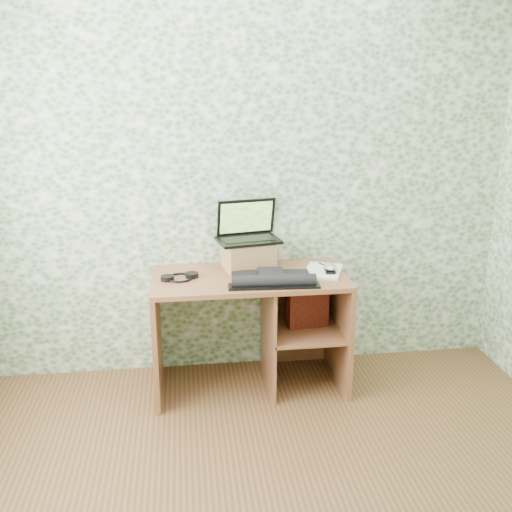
{
  "coord_description": "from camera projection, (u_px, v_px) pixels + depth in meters",
  "views": [
    {
      "loc": [
        -0.4,
        -1.88,
        1.9
      ],
      "look_at": [
        0.03,
        1.39,
        0.89
      ],
      "focal_mm": 40.0,
      "sensor_mm": 36.0,
      "label": 1
    }
  ],
  "objects": [
    {
      "name": "laptop",
      "position": [
        247.0,
        231.0,
        3.64
      ],
      "size": [
        0.42,
        0.34,
        0.26
      ],
      "rotation": [
        0.0,
        0.0,
        0.19
      ],
      "color": "black",
      "rests_on": "riser"
    },
    {
      "name": "headphones",
      "position": [
        180.0,
        277.0,
        3.47
      ],
      "size": [
        0.23,
        0.2,
        0.03
      ],
      "rotation": [
        0.0,
        0.0,
        0.26
      ],
      "color": "black",
      "rests_on": "desk"
    },
    {
      "name": "wall_back",
      "position": [
        243.0,
        179.0,
        3.66
      ],
      "size": [
        3.5,
        0.0,
        3.5
      ],
      "primitive_type": "plane",
      "rotation": [
        1.57,
        0.0,
        0.0
      ],
      "color": "white",
      "rests_on": "ground"
    },
    {
      "name": "mouse",
      "position": [
        330.0,
        269.0,
        3.56
      ],
      "size": [
        0.09,
        0.13,
        0.04
      ],
      "primitive_type": "ellipsoid",
      "rotation": [
        0.0,
        0.0,
        -0.15
      ],
      "color": "#BDBDC0",
      "rests_on": "notepad"
    },
    {
      "name": "notepad",
      "position": [
        323.0,
        271.0,
        3.6
      ],
      "size": [
        0.32,
        0.37,
        0.01
      ],
      "primitive_type": "cube",
      "rotation": [
        0.0,
        0.0,
        -0.38
      ],
      "color": "silver",
      "rests_on": "desk"
    },
    {
      "name": "red_box",
      "position": [
        308.0,
        303.0,
        3.64
      ],
      "size": [
        0.27,
        0.12,
        0.31
      ],
      "primitive_type": "cube",
      "rotation": [
        0.0,
        0.0,
        0.15
      ],
      "color": "maroon",
      "rests_on": "desk"
    },
    {
      "name": "riser",
      "position": [
        248.0,
        255.0,
        3.64
      ],
      "size": [
        0.34,
        0.3,
        0.18
      ],
      "primitive_type": "cube",
      "rotation": [
        0.0,
        0.0,
        0.19
      ],
      "color": "#9F7347",
      "rests_on": "desk"
    },
    {
      "name": "pen",
      "position": [
        326.0,
        266.0,
        3.67
      ],
      "size": [
        0.07,
        0.12,
        0.01
      ],
      "primitive_type": "cylinder",
      "rotation": [
        1.57,
        0.0,
        0.52
      ],
      "color": "black",
      "rests_on": "notepad"
    },
    {
      "name": "desk",
      "position": [
        261.0,
        314.0,
        3.65
      ],
      "size": [
        1.2,
        0.6,
        0.75
      ],
      "color": "brown",
      "rests_on": "floor"
    },
    {
      "name": "keyboard",
      "position": [
        272.0,
        279.0,
        3.4
      ],
      "size": [
        0.54,
        0.3,
        0.08
      ],
      "rotation": [
        0.0,
        0.0,
        -0.06
      ],
      "color": "black",
      "rests_on": "desk"
    }
  ]
}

